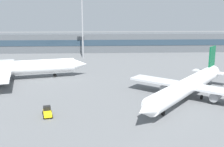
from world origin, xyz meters
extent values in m
plane|color=slate|center=(0.00, 40.00, 0.00)|extent=(400.00, 400.00, 0.00)
cube|color=#4C5156|center=(0.00, 103.15, 4.50)|extent=(115.14, 12.00, 9.00)
cube|color=#263847|center=(0.00, 97.10, 4.95)|extent=(109.38, 0.16, 2.80)
cylinder|color=white|center=(13.21, 25.71, 3.25)|extent=(25.43, 29.79, 3.75)
cone|color=white|center=(0.87, 10.70, 3.25)|extent=(5.37, 5.44, 3.56)
cone|color=white|center=(25.43, 40.57, 3.25)|extent=(4.40, 4.56, 2.62)
cube|color=#0C5933|center=(23.54, 38.27, 7.84)|extent=(3.03, 3.58, 5.42)
cube|color=silver|center=(23.73, 38.50, 3.45)|extent=(9.37, 8.39, 0.24)
cube|color=silver|center=(13.84, 26.47, 2.96)|extent=(25.84, 22.44, 0.49)
cylinder|color=gray|center=(9.27, 30.23, 1.57)|extent=(3.53, 3.69, 1.97)
cylinder|color=gray|center=(18.40, 22.71, 1.57)|extent=(3.53, 3.69, 1.97)
cylinder|color=black|center=(5.32, 16.12, 0.49)|extent=(0.93, 1.01, 0.99)
cylinder|color=black|center=(12.48, 28.86, 0.49)|extent=(0.93, 1.01, 0.99)
cylinder|color=black|center=(16.44, 25.60, 0.49)|extent=(0.93, 1.01, 0.99)
cylinder|color=white|center=(-33.73, 45.62, 3.57)|extent=(38.80, 13.59, 4.12)
cone|color=white|center=(-13.04, 50.88, 3.57)|extent=(5.35, 4.90, 3.91)
cube|color=silver|center=(-34.78, 45.35, 3.25)|extent=(13.04, 32.77, 0.54)
cylinder|color=gray|center=(-33.18, 39.06, 1.72)|extent=(3.89, 2.95, 2.17)
cylinder|color=gray|center=(-36.38, 51.65, 1.72)|extent=(3.89, 2.95, 2.17)
cylinder|color=black|center=(-20.50, 48.98, 0.54)|extent=(1.16, 0.69, 1.08)
cylinder|color=black|center=(-36.52, 47.82, 0.54)|extent=(1.16, 0.69, 1.08)
cube|color=yellow|center=(-17.03, 16.80, 0.65)|extent=(2.34, 3.86, 0.60)
cube|color=black|center=(-17.25, 17.67, 1.30)|extent=(1.63, 1.41, 0.90)
cylinder|color=black|center=(-16.57, 18.15, 0.35)|extent=(0.41, 0.74, 0.70)
cylinder|color=black|center=(-18.08, 17.77, 0.35)|extent=(0.41, 0.74, 0.70)
cylinder|color=black|center=(-15.98, 15.83, 0.35)|extent=(0.41, 0.74, 0.70)
cylinder|color=black|center=(-17.49, 15.44, 0.35)|extent=(0.41, 0.74, 0.70)
cylinder|color=gray|center=(-13.72, 83.56, 12.53)|extent=(0.70, 0.70, 25.07)
camera|label=1|loc=(-7.07, -33.52, 19.85)|focal=44.09mm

